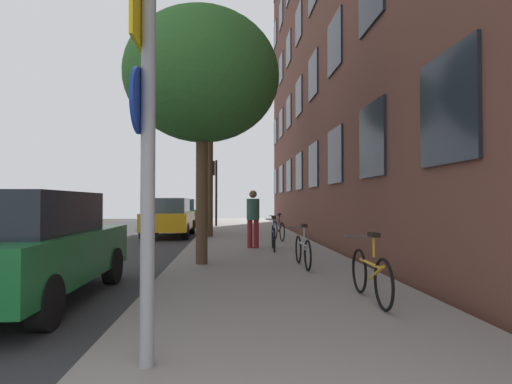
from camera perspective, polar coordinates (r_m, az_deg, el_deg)
name	(u,v)px	position (r m, az deg, el deg)	size (l,w,h in m)	color
ground_plane	(157,242)	(15.86, -13.61, -6.69)	(41.80, 41.80, 0.00)	#332D28
road_asphalt	(99,242)	(16.35, -20.93, -6.46)	(7.00, 38.00, 0.01)	#2D2D30
sidewalk	(250,239)	(15.65, -0.79, -6.58)	(4.20, 38.00, 0.12)	gray
building_facade	(320,5)	(17.12, 8.86, 24.23)	(0.56, 27.00, 17.71)	brown
sign_post	(145,134)	(3.61, -15.09, 7.70)	(0.16, 0.60, 3.27)	gray
traffic_light	(214,181)	(23.28, -5.77, 1.53)	(0.43, 0.24, 3.70)	black
tree_near	(202,77)	(9.57, -7.46, 15.47)	(3.42, 3.42, 5.60)	#4C3823
tree_far	(210,102)	(16.74, -6.42, 12.21)	(2.94, 2.94, 6.58)	#4C3823
bicycle_0	(371,274)	(5.97, 15.58, -10.89)	(0.42, 1.68, 0.95)	black
bicycle_1	(303,250)	(8.75, 6.51, -8.00)	(0.42, 1.66, 0.91)	black
bicycle_2	(273,237)	(11.66, 2.43, -6.22)	(0.42, 1.75, 0.96)	black
bicycle_3	(279,230)	(14.69, 3.14, -5.22)	(0.42, 1.71, 0.96)	black
bicycle_4	(251,225)	(17.61, -0.69, -4.61)	(0.42, 1.73, 0.94)	black
pedestrian_0	(253,215)	(12.19, -0.41, -3.21)	(0.52, 0.52, 1.70)	maroon
car_0	(30,246)	(6.85, -28.80, -6.58)	(1.78, 4.27, 1.62)	#19662D
car_1	(169,217)	(17.78, -11.90, -3.39)	(1.86, 4.41, 1.62)	orange
car_2	(182,213)	(24.89, -10.17, -2.81)	(1.95, 4.33, 1.62)	#19662D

